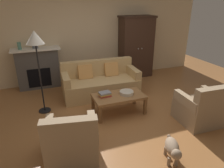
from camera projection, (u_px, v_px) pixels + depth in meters
ground_plane at (122, 116)px, 4.43m from camera, size 9.60×9.60×0.00m
back_wall at (89, 33)px, 6.10m from camera, size 7.20×0.10×2.80m
fireplace at (38, 68)px, 5.70m from camera, size 1.26×0.48×1.12m
armoire at (136, 47)px, 6.45m from camera, size 1.06×0.57×1.88m
couch at (100, 83)px, 5.35m from camera, size 1.95×0.93×0.86m
coffee_table at (119, 98)px, 4.45m from camera, size 1.10×0.60×0.42m
fruit_bowl at (127, 93)px, 4.47m from camera, size 0.30×0.30×0.07m
book_stack at (105, 94)px, 4.37m from camera, size 0.27×0.19×0.10m
mantel_vase_jade at (19, 46)px, 5.31m from camera, size 0.09×0.09×0.19m
mantel_vase_slate at (35, 43)px, 5.42m from camera, size 0.15×0.15×0.26m
armchair_near_left at (72, 142)px, 3.14m from camera, size 0.90×0.90×0.88m
armchair_near_right at (201, 109)px, 4.10m from camera, size 0.81×0.80×0.88m
floor_lamp at (35, 43)px, 4.06m from camera, size 0.36×0.36×1.77m
dog at (172, 148)px, 3.12m from camera, size 0.34×0.54×0.39m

